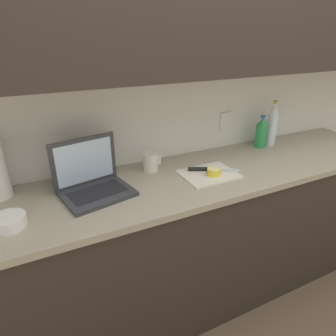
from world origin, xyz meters
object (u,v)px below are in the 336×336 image
(bottle_oil_tall, at_px, (261,133))
(measuring_cup, at_px, (151,162))
(knife, at_px, (205,169))
(cutting_board, at_px, (209,174))
(laptop, at_px, (92,180))
(bowl_white, at_px, (9,221))
(bottle_green_soda, at_px, (272,125))
(lemon_half_cut, at_px, (214,172))

(bottle_oil_tall, relative_size, measuring_cup, 2.06)
(knife, relative_size, bottle_oil_tall, 1.24)
(cutting_board, relative_size, measuring_cup, 2.82)
(measuring_cup, bearing_deg, bottle_oil_tall, 1.71)
(laptop, distance_m, measuring_cup, 0.37)
(bowl_white, bearing_deg, laptop, 20.63)
(laptop, xyz_separation_m, bottle_oil_tall, (1.18, 0.13, 0.04))
(cutting_board, relative_size, knife, 1.10)
(bottle_green_soda, bearing_deg, bottle_oil_tall, 180.00)
(knife, distance_m, bottle_green_soda, 0.69)
(bottle_green_soda, distance_m, bottle_oil_tall, 0.10)
(knife, xyz_separation_m, bottle_green_soda, (0.65, 0.18, 0.13))
(knife, bearing_deg, bottle_oil_tall, 43.06)
(cutting_board, bearing_deg, bottle_oil_tall, 21.55)
(laptop, bearing_deg, bowl_white, -170.67)
(knife, xyz_separation_m, lemon_half_cut, (0.01, -0.07, 0.01))
(bottle_green_soda, bearing_deg, laptop, -174.18)
(lemon_half_cut, bearing_deg, cutting_board, 112.62)
(lemon_half_cut, bearing_deg, bottle_oil_tall, 24.49)
(bottle_green_soda, bearing_deg, cutting_board, -161.31)
(laptop, relative_size, bowl_white, 2.76)
(bottle_oil_tall, distance_m, measuring_cup, 0.83)
(measuring_cup, relative_size, bowl_white, 0.80)
(cutting_board, xyz_separation_m, lemon_half_cut, (0.01, -0.03, 0.02))
(lemon_half_cut, relative_size, bottle_green_soda, 0.25)
(cutting_board, height_order, lemon_half_cut, lemon_half_cut)
(bottle_green_soda, bearing_deg, knife, -164.69)
(knife, distance_m, lemon_half_cut, 0.07)
(cutting_board, height_order, knife, knife)
(bottle_oil_tall, bearing_deg, laptop, -173.72)
(cutting_board, bearing_deg, knife, 91.50)
(bottle_green_soda, height_order, measuring_cup, bottle_green_soda)
(laptop, xyz_separation_m, bowl_white, (-0.37, -0.14, -0.04))
(laptop, height_order, cutting_board, laptop)
(lemon_half_cut, distance_m, bottle_oil_tall, 0.60)
(knife, height_order, bottle_oil_tall, bottle_oil_tall)
(bottle_oil_tall, xyz_separation_m, bowl_white, (-1.55, -0.27, -0.08))
(bowl_white, bearing_deg, cutting_board, 2.89)
(laptop, relative_size, bottle_oil_tall, 1.67)
(bottle_green_soda, height_order, bottle_oil_tall, bottle_green_soda)
(cutting_board, bearing_deg, laptop, 171.69)
(lemon_half_cut, distance_m, bottle_green_soda, 0.70)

